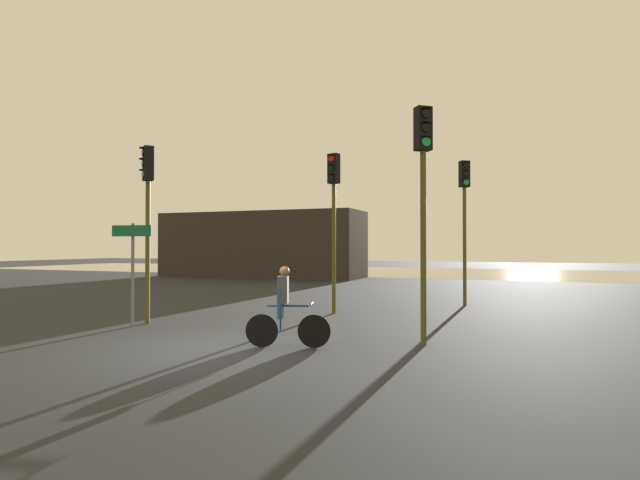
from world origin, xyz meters
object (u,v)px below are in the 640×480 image
(traffic_light_far_right, at_px, (465,206))
(traffic_light_near_left, at_px, (148,201))
(traffic_light_center, at_px, (334,203))
(direction_sign_post, at_px, (132,259))
(traffic_light_near_right, at_px, (423,181))
(distant_building, at_px, (261,245))
(cyclist, at_px, (285,306))

(traffic_light_far_right, distance_m, traffic_light_near_left, 10.25)
(traffic_light_far_right, bearing_deg, traffic_light_near_left, 12.12)
(traffic_light_center, bearing_deg, direction_sign_post, 62.06)
(traffic_light_far_right, relative_size, traffic_light_near_left, 1.07)
(traffic_light_near_right, xyz_separation_m, traffic_light_center, (-3.32, 3.85, -0.04))
(traffic_light_near_left, height_order, traffic_light_center, traffic_light_center)
(distant_building, bearing_deg, cyclist, -60.89)
(distant_building, distance_m, traffic_light_center, 18.74)
(traffic_light_center, relative_size, direction_sign_post, 1.85)
(traffic_light_near_left, xyz_separation_m, cyclist, (4.67, -1.49, -2.40))
(traffic_light_far_right, bearing_deg, cyclist, 40.68)
(traffic_light_near_left, height_order, direction_sign_post, traffic_light_near_left)
(traffic_light_far_right, height_order, cyclist, traffic_light_far_right)
(cyclist, bearing_deg, traffic_light_far_right, 145.04)
(traffic_light_near_left, distance_m, direction_sign_post, 1.60)
(distant_building, height_order, traffic_light_far_right, traffic_light_far_right)
(cyclist, bearing_deg, direction_sign_post, -119.10)
(traffic_light_center, xyz_separation_m, cyclist, (0.78, -5.09, -2.50))
(direction_sign_post, bearing_deg, traffic_light_center, -142.54)
(traffic_light_near_left, bearing_deg, traffic_light_center, -99.24)
(direction_sign_post, relative_size, cyclist, 1.58)
(traffic_light_near_right, relative_size, cyclist, 2.97)
(traffic_light_near_left, xyz_separation_m, traffic_light_center, (3.89, 3.60, 0.11))
(traffic_light_center, distance_m, cyclist, 5.73)
(direction_sign_post, bearing_deg, traffic_light_near_left, -102.95)
(distant_building, distance_m, traffic_light_far_right, 18.50)
(direction_sign_post, xyz_separation_m, cyclist, (4.71, -0.97, -0.88))
(distant_building, bearing_deg, traffic_light_center, -55.37)
(traffic_light_far_right, relative_size, direction_sign_post, 1.90)
(direction_sign_post, height_order, cyclist, direction_sign_post)
(traffic_light_far_right, bearing_deg, traffic_light_center, 13.29)
(traffic_light_far_right, distance_m, cyclist, 9.38)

